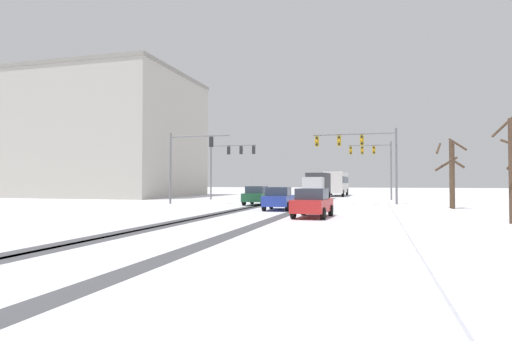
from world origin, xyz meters
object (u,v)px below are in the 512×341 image
car_red_third (313,203)px  traffic_signal_near_left (186,155)px  traffic_signal_near_right (362,149)px  box_truck_delivery (317,185)px  bare_tree_sidewalk_far (451,171)px  car_dark_green_lead (257,195)px  office_building_far_left_block (89,137)px  traffic_signal_far_right (374,157)px  car_blue_second (279,198)px  traffic_signal_far_left (229,157)px  bus_oncoming (337,182)px

car_red_third → traffic_signal_near_left: bearing=138.5°
traffic_signal_near_right → car_red_third: bearing=-99.6°
box_truck_delivery → bare_tree_sidewalk_far: bearing=-50.8°
car_dark_green_lead → office_building_far_left_block: bearing=151.3°
traffic_signal_far_right → box_truck_delivery: traffic_signal_far_right is taller
traffic_signal_near_left → car_blue_second: traffic_signal_near_left is taller
traffic_signal_far_left → bare_tree_sidewalk_far: size_ratio=1.26×
traffic_signal_near_right → car_red_third: size_ratio=1.68×
traffic_signal_far_right → box_truck_delivery: size_ratio=0.87×
traffic_signal_near_left → traffic_signal_near_right: bearing=7.2°
car_dark_green_lead → box_truck_delivery: bearing=75.1°
traffic_signal_far_right → car_red_third: size_ratio=1.55×
traffic_signal_far_left → car_dark_green_lead: size_ratio=1.58×
car_blue_second → bus_oncoming: size_ratio=0.38×
traffic_signal_near_right → traffic_signal_near_left: (-15.38, -1.95, -0.41)m
car_blue_second → office_building_far_left_block: bearing=145.7°
car_red_third → bare_tree_sidewalk_far: bare_tree_sidewalk_far is taller
bare_tree_sidewalk_far → office_building_far_left_block: (-44.44, 17.29, 5.51)m
traffic_signal_far_left → office_building_far_left_block: office_building_far_left_block is taller
traffic_signal_near_left → car_dark_green_lead: traffic_signal_near_left is taller
bus_oncoming → bare_tree_sidewalk_far: bare_tree_sidewalk_far is taller
bus_oncoming → bare_tree_sidewalk_far: (10.75, -27.42, 0.83)m
traffic_signal_far_right → box_truck_delivery: bearing=-175.8°
car_dark_green_lead → car_blue_second: (3.31, -6.13, 0.00)m
traffic_signal_far_left → box_truck_delivery: bearing=19.5°
car_blue_second → box_truck_delivery: box_truck_delivery is taller
traffic_signal_near_right → office_building_far_left_block: size_ratio=0.25×
traffic_signal_far_right → bare_tree_sidewalk_far: traffic_signal_far_right is taller
car_blue_second → car_red_third: bearing=-60.6°
traffic_signal_near_left → box_truck_delivery: traffic_signal_near_left is taller
car_red_third → traffic_signal_far_right: bearing=82.7°
traffic_signal_near_left → office_building_far_left_block: bearing=144.3°
car_blue_second → bus_oncoming: (1.29, 32.22, 1.18)m
bus_oncoming → office_building_far_left_block: office_building_far_left_block is taller
car_dark_green_lead → bus_oncoming: (4.60, 26.08, 1.18)m
traffic_signal_near_right → traffic_signal_near_left: same height
traffic_signal_near_right → bus_oncoming: traffic_signal_near_right is taller
bare_tree_sidewalk_far → office_building_far_left_block: size_ratio=0.18×
bus_oncoming → bare_tree_sidewalk_far: size_ratio=2.14×
bus_oncoming → box_truck_delivery: 12.94m
bus_oncoming → box_truck_delivery: (-1.08, -12.89, -0.36)m
car_dark_green_lead → car_red_third: 13.48m
bus_oncoming → office_building_far_left_block: (-33.69, -10.13, 6.34)m
traffic_signal_far_left → bus_oncoming: 19.63m
traffic_signal_near_left → bus_oncoming: size_ratio=0.59×
traffic_signal_near_left → car_dark_green_lead: size_ratio=1.58×
traffic_signal_near_right → car_blue_second: traffic_signal_near_right is taller
bus_oncoming → office_building_far_left_block: size_ratio=0.39×
car_red_third → bare_tree_sidewalk_far: (8.84, 10.46, 2.01)m
traffic_signal_far_right → traffic_signal_near_right: bearing=-94.7°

